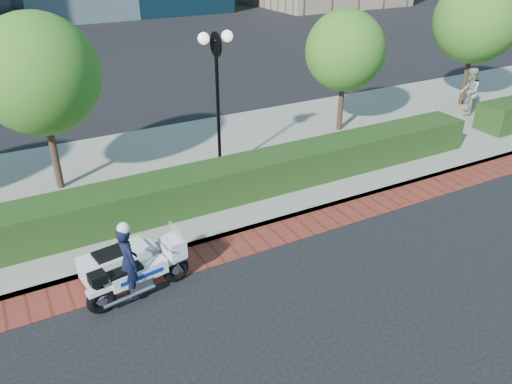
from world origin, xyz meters
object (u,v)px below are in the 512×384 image
tree_b (38,75)px  police_motorcycle (127,265)px  pedestrian (469,92)px  lamppost (217,82)px  tree_c (345,51)px  tree_d (477,20)px

tree_b → police_motorcycle: 6.10m
police_motorcycle → pedestrian: bearing=7.2°
lamppost → tree_b: 4.71m
lamppost → tree_c: size_ratio=0.98×
police_motorcycle → pedestrian: 15.67m
lamppost → tree_b: size_ratio=0.86×
lamppost → tree_b: tree_b is taller
tree_c → pedestrian: tree_c is taller
pedestrian → police_motorcycle: bearing=-23.4°
lamppost → police_motorcycle: size_ratio=1.85×
police_motorcycle → lamppost: bearing=36.7°
lamppost → police_motorcycle: 6.18m
tree_b → tree_d: 16.50m
lamppost → police_motorcycle: lamppost is taller
tree_c → pedestrian: (5.55, -1.05, -1.96)m
lamppost → tree_b: bearing=163.9°
tree_c → police_motorcycle: 11.19m
tree_b → lamppost: bearing=-16.1°
tree_d → police_motorcycle: bearing=-161.4°
tree_c → police_motorcycle: size_ratio=1.89×
tree_c → police_motorcycle: bearing=-150.4°
tree_b → pedestrian: tree_b is taller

